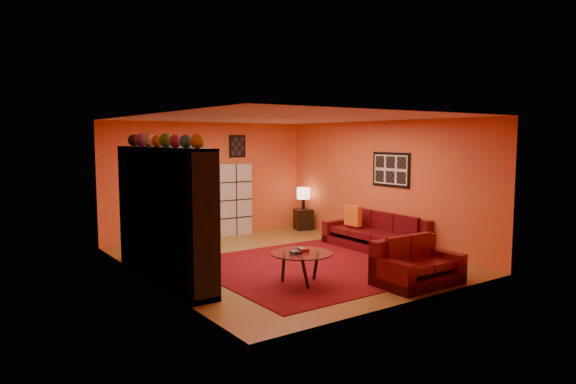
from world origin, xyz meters
TOP-DOWN VIEW (x-y plane):
  - floor at (0.00, 0.00)m, footprint 6.00×6.00m
  - ceiling at (0.00, 0.00)m, footprint 6.00×6.00m
  - wall_back at (0.00, 3.00)m, footprint 6.00×0.00m
  - wall_front at (0.00, -3.00)m, footprint 6.00×0.00m
  - wall_left at (-2.50, 0.00)m, footprint 0.00×6.00m
  - wall_right at (2.50, 0.00)m, footprint 0.00×6.00m
  - rug at (0.10, -0.70)m, footprint 3.60×3.60m
  - doorway at (-0.70, 2.96)m, footprint 0.95×0.10m
  - wall_art_right at (2.48, -0.30)m, footprint 0.03×1.00m
  - wall_art_back at (0.75, 2.98)m, footprint 0.42×0.03m
  - entertainment_unit at (-2.27, 0.00)m, footprint 0.45×3.00m
  - tv at (-2.23, 0.06)m, footprint 0.98×0.13m
  - sofa at (2.14, -0.28)m, footprint 0.98×2.28m
  - loveseat at (0.81, -2.42)m, footprint 1.34×0.81m
  - throw_pillow at (1.95, 0.25)m, footprint 0.12×0.42m
  - coffee_table at (-0.64, -1.44)m, footprint 0.97×0.97m
  - storage_cabinet at (0.51, 2.80)m, footprint 0.83×0.37m
  - bowl_chair at (-0.80, 1.77)m, footprint 0.78×0.78m
  - side_table at (2.23, 2.36)m, footprint 0.49×0.49m
  - table_lamp at (2.23, 2.36)m, footprint 0.32×0.32m

SIDE VIEW (x-z plane):
  - floor at x=0.00m, z-range 0.00..0.00m
  - rug at x=0.10m, z-range 0.00..0.01m
  - side_table at x=2.23m, z-range 0.00..0.50m
  - sofa at x=2.14m, z-range -0.14..0.71m
  - loveseat at x=0.81m, z-range -0.14..0.71m
  - bowl_chair at x=-0.80m, z-range 0.02..0.65m
  - coffee_table at x=-0.64m, z-range 0.20..0.68m
  - throw_pillow at x=1.95m, z-range 0.42..0.84m
  - storage_cabinet at x=0.51m, z-range 0.00..1.65m
  - table_lamp at x=2.23m, z-range 0.61..1.15m
  - tv at x=-2.23m, z-range 0.72..1.28m
  - doorway at x=-0.70m, z-range 0.00..2.04m
  - entertainment_unit at x=-2.27m, z-range 0.00..2.10m
  - wall_back at x=0.00m, z-range -1.70..4.30m
  - wall_front at x=0.00m, z-range -1.70..4.30m
  - wall_left at x=-2.50m, z-range -1.70..4.30m
  - wall_right at x=2.50m, z-range -1.70..4.30m
  - wall_art_right at x=2.48m, z-range 1.25..1.95m
  - wall_art_back at x=0.75m, z-range 1.79..2.31m
  - ceiling at x=0.00m, z-range 2.60..2.60m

